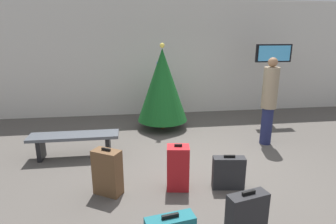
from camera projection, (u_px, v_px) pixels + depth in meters
ground_plane at (200, 167)px, 5.30m from camera, size 16.00×16.00×0.00m
back_wall at (171, 59)px, 8.41m from camera, size 16.00×0.20×3.28m
holiday_tree at (162, 85)px, 7.08m from camera, size 1.26×1.26×2.15m
flight_info_kiosk at (272, 68)px, 7.61m from camera, size 0.97×0.12×2.10m
waiting_bench at (74, 140)px, 5.61m from camera, size 1.72×0.44×0.48m
traveller_0 at (269, 99)px, 6.12m from camera, size 0.44×0.44×1.91m
suitcase_0 at (246, 220)px, 3.28m from camera, size 0.51×0.28×0.71m
suitcase_2 at (178, 168)px, 4.48m from camera, size 0.38×0.32×0.76m
suitcase_3 at (108, 172)px, 4.34m from camera, size 0.48×0.41×0.76m
suitcase_4 at (228, 173)px, 4.52m from camera, size 0.52×0.24×0.57m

